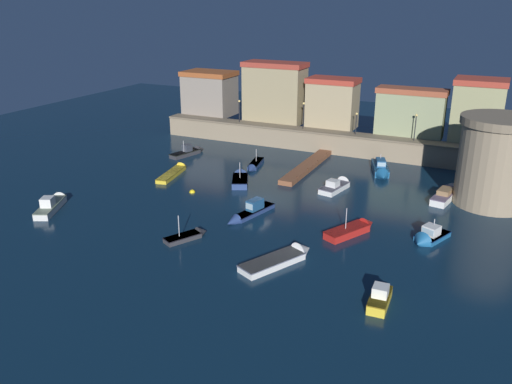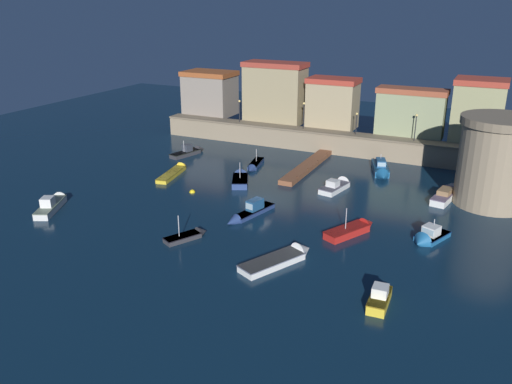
{
  "view_description": "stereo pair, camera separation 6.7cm",
  "coord_description": "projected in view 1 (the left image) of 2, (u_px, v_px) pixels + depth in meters",
  "views": [
    {
      "loc": [
        22.25,
        -47.1,
        20.29
      ],
      "look_at": [
        0.0,
        -0.32,
        1.2
      ],
      "focal_mm": 37.29,
      "sensor_mm": 36.0,
      "label": 1
    },
    {
      "loc": [
        22.31,
        -47.07,
        20.29
      ],
      "look_at": [
        0.0,
        -0.32,
        1.2
      ],
      "focal_mm": 37.29,
      "sensor_mm": 36.0,
      "label": 2
    }
  ],
  "objects": [
    {
      "name": "quay_lamp_2",
      "position": [
        356.0,
        120.0,
        70.65
      ],
      "size": [
        0.32,
        0.32,
        2.95
      ],
      "color": "black",
      "rests_on": "quay_wall"
    },
    {
      "name": "moored_boat_6",
      "position": [
        240.0,
        178.0,
        61.8
      ],
      "size": [
        3.75,
        5.42,
        3.02
      ],
      "rotation": [
        0.0,
        0.0,
        2.01
      ],
      "color": "navy",
      "rests_on": "ground"
    },
    {
      "name": "moored_boat_5",
      "position": [
        284.0,
        257.0,
        43.28
      ],
      "size": [
        4.68,
        7.13,
        1.73
      ],
      "rotation": [
        0.0,
        0.0,
        1.12
      ],
      "color": "white",
      "rests_on": "ground"
    },
    {
      "name": "moored_boat_0",
      "position": [
        175.0,
        171.0,
        64.74
      ],
      "size": [
        2.6,
        7.51,
        1.26
      ],
      "rotation": [
        0.0,
        0.0,
        1.75
      ],
      "color": "gold",
      "rests_on": "ground"
    },
    {
      "name": "mooring_buoy_1",
      "position": [
        192.0,
        192.0,
        58.55
      ],
      "size": [
        0.65,
        0.65,
        0.65
      ],
      "primitive_type": "sphere",
      "color": "yellow",
      "rests_on": "ground"
    },
    {
      "name": "moored_boat_4",
      "position": [
        190.0,
        151.0,
        72.49
      ],
      "size": [
        2.81,
        5.91,
        2.52
      ],
      "rotation": [
        0.0,
        0.0,
        1.31
      ],
      "color": "#333338",
      "rests_on": "ground"
    },
    {
      "name": "moored_boat_12",
      "position": [
        354.0,
        229.0,
        48.4
      ],
      "size": [
        3.94,
        5.87,
        3.03
      ],
      "rotation": [
        0.0,
        0.0,
        1.1
      ],
      "color": "red",
      "rests_on": "ground"
    },
    {
      "name": "mooring_buoy_0",
      "position": [
        179.0,
        164.0,
        68.37
      ],
      "size": [
        0.52,
        0.52,
        0.52
      ],
      "primitive_type": "sphere",
      "color": "yellow",
      "rests_on": "ground"
    },
    {
      "name": "moored_boat_7",
      "position": [
        190.0,
        235.0,
        47.38
      ],
      "size": [
        2.97,
        4.25,
        2.79
      ],
      "rotation": [
        0.0,
        0.0,
        1.09
      ],
      "color": "#333338",
      "rests_on": "ground"
    },
    {
      "name": "moored_boat_2",
      "position": [
        249.0,
        212.0,
        52.0
      ],
      "size": [
        2.72,
        6.73,
        1.83
      ],
      "rotation": [
        0.0,
        0.0,
        -1.81
      ],
      "color": "navy",
      "rests_on": "ground"
    },
    {
      "name": "quay_lamp_0",
      "position": [
        239.0,
        107.0,
        77.65
      ],
      "size": [
        0.32,
        0.32,
        3.23
      ],
      "color": "black",
      "rests_on": "quay_wall"
    },
    {
      "name": "old_town_backdrop",
      "position": [
        324.0,
        100.0,
        75.31
      ],
      "size": [
        46.32,
        5.48,
        8.77
      ],
      "color": "gray",
      "rests_on": "ground"
    },
    {
      "name": "quay_lamp_3",
      "position": [
        416.0,
        123.0,
        67.45
      ],
      "size": [
        0.32,
        0.32,
        3.45
      ],
      "color": "black",
      "rests_on": "quay_wall"
    },
    {
      "name": "mooring_buoy_2",
      "position": [
        236.0,
        222.0,
        50.87
      ],
      "size": [
        0.79,
        0.79,
        0.79
      ],
      "primitive_type": "sphere",
      "color": "yellow",
      "rests_on": "ground"
    },
    {
      "name": "moored_boat_10",
      "position": [
        428.0,
        237.0,
        46.73
      ],
      "size": [
        3.23,
        4.55,
        2.5
      ],
      "rotation": [
        0.0,
        0.0,
        -1.95
      ],
      "color": "#195689",
      "rests_on": "ground"
    },
    {
      "name": "moored_boat_1",
      "position": [
        338.0,
        185.0,
        59.58
      ],
      "size": [
        2.7,
        5.64,
        1.81
      ],
      "rotation": [
        0.0,
        0.0,
        1.37
      ],
      "color": "white",
      "rests_on": "ground"
    },
    {
      "name": "moored_boat_8",
      "position": [
        53.0,
        203.0,
        54.12
      ],
      "size": [
        4.13,
        6.71,
        1.96
      ],
      "rotation": [
        0.0,
        0.0,
        2.01
      ],
      "color": "silver",
      "rests_on": "ground"
    },
    {
      "name": "moored_boat_11",
      "position": [
        254.0,
        165.0,
        67.0
      ],
      "size": [
        2.21,
        5.68,
        2.39
      ],
      "rotation": [
        0.0,
        0.0,
        -1.37
      ],
      "color": "navy",
      "rests_on": "ground"
    },
    {
      "name": "fortress_tower",
      "position": [
        496.0,
        161.0,
        53.68
      ],
      "size": [
        8.03,
        8.03,
        9.2
      ],
      "color": "gray",
      "rests_on": "ground"
    },
    {
      "name": "moored_boat_13",
      "position": [
        381.0,
        295.0,
        37.38
      ],
      "size": [
        1.44,
        4.17,
        1.72
      ],
      "rotation": [
        0.0,
        0.0,
        1.62
      ],
      "color": "gold",
      "rests_on": "ground"
    },
    {
      "name": "pier_dock",
      "position": [
        307.0,
        166.0,
        66.59
      ],
      "size": [
        1.73,
        14.54,
        0.7
      ],
      "color": "brown",
      "rests_on": "ground"
    },
    {
      "name": "quay_lamp_1",
      "position": [
        303.0,
        111.0,
        73.52
      ],
      "size": [
        0.32,
        0.32,
        3.71
      ],
      "color": "black",
      "rests_on": "quay_wall"
    },
    {
      "name": "moored_boat_9",
      "position": [
        447.0,
        193.0,
        56.89
      ],
      "size": [
        2.66,
        7.01,
        1.62
      ],
      "rotation": [
        0.0,
        0.0,
        1.4
      ],
      "color": "white",
      "rests_on": "ground"
    },
    {
      "name": "ground_plane",
      "position": [
        257.0,
        202.0,
        55.9
      ],
      "size": [
        122.1,
        122.1,
        0.0
      ],
      "primitive_type": "plane",
      "color": "#0C2338"
    },
    {
      "name": "moored_boat_3",
      "position": [
        381.0,
        169.0,
        64.54
      ],
      "size": [
        3.71,
        6.83,
        2.57
      ],
      "rotation": [
        0.0,
        0.0,
        -1.24
      ],
      "color": "#195689",
      "rests_on": "ground"
    },
    {
      "name": "quay_wall",
      "position": [
        324.0,
        141.0,
        73.61
      ],
      "size": [
        49.31,
        2.62,
        2.9
      ],
      "color": "gray",
      "rests_on": "ground"
    }
  ]
}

